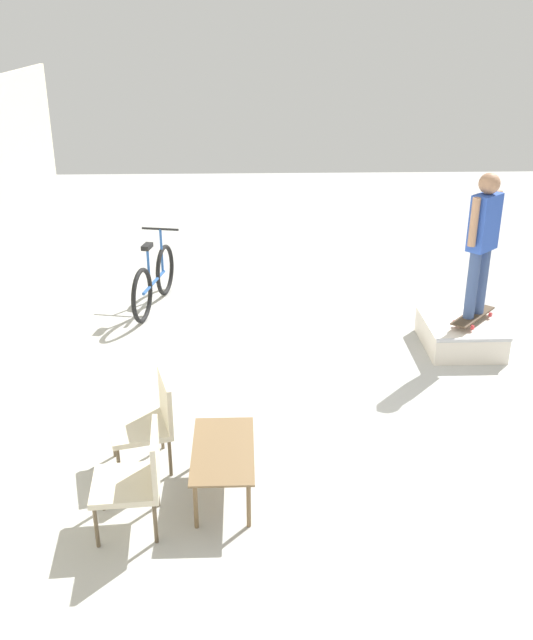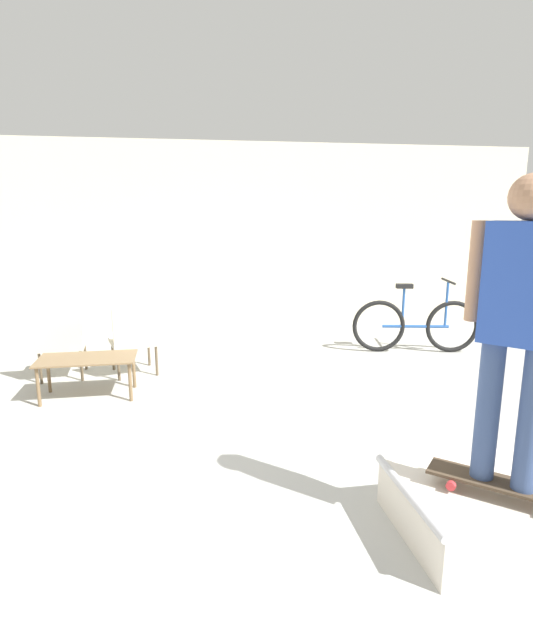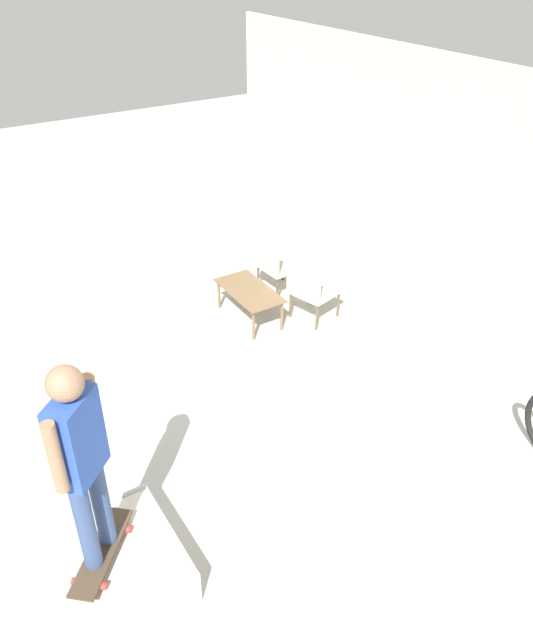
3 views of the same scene
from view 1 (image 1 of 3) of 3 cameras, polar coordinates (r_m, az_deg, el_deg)
The scene contains 8 objects.
ground_plane at distance 7.17m, azimuth 8.66°, elevation -8.32°, with size 24.00×24.00×0.00m, color #A8A8A3.
skate_ramp_box at distance 8.92m, azimuth 15.24°, elevation -1.13°, with size 1.04×0.86×0.34m.
skateboard_on_ramp at distance 8.86m, azimuth 16.18°, elevation 0.32°, with size 0.73×0.68×0.07m.
person_skater at distance 8.53m, azimuth 16.94°, elevation 6.59°, with size 0.42×0.44×1.70m.
coffee_table at distance 6.01m, azimuth -3.49°, elevation -10.66°, with size 0.99×0.51×0.43m.
patio_chair_left at distance 5.69m, azimuth -10.33°, elevation -12.13°, with size 0.56×0.56×0.85m.
patio_chair_right at distance 6.38m, azimuth -9.35°, elevation -7.81°, with size 0.64×0.64×0.85m.
bicycle at distance 9.82m, azimuth -8.99°, elevation 3.14°, with size 1.71×0.54×1.01m.
Camera 1 is at (-5.99, 1.26, 3.74)m, focal length 40.00 mm.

